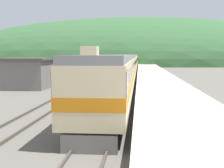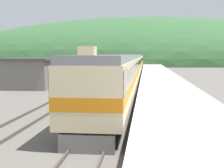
{
  "view_description": "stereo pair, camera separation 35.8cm",
  "coord_description": "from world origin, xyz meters",
  "px_view_note": "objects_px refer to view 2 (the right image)",
  "views": [
    {
      "loc": [
        1.96,
        2.2,
        3.96
      ],
      "look_at": [
        0.47,
        19.4,
        2.32
      ],
      "focal_mm": 50.0,
      "sensor_mm": 36.0,
      "label": 1
    },
    {
      "loc": [
        2.32,
        2.23,
        3.96
      ],
      "look_at": [
        0.47,
        19.4,
        2.32
      ],
      "focal_mm": 50.0,
      "sensor_mm": 36.0,
      "label": 2
    }
  ],
  "objects_px": {
    "carriage_fourth": "(138,61)",
    "siding_train": "(109,65)",
    "express_train_lead_car": "(113,80)",
    "carriage_third": "(135,63)",
    "carriage_second": "(129,67)"
  },
  "relations": [
    {
      "from": "carriage_fourth",
      "to": "siding_train",
      "type": "distance_m",
      "value": 32.28
    },
    {
      "from": "express_train_lead_car",
      "to": "carriage_fourth",
      "type": "bearing_deg",
      "value": 90.0
    },
    {
      "from": "express_train_lead_car",
      "to": "carriage_fourth",
      "type": "xyz_separation_m",
      "value": [
        0.0,
        70.13,
        -0.01
      ]
    },
    {
      "from": "carriage_third",
      "to": "siding_train",
      "type": "xyz_separation_m",
      "value": [
        -4.75,
        -8.39,
        -0.22
      ]
    },
    {
      "from": "carriage_third",
      "to": "siding_train",
      "type": "distance_m",
      "value": 9.64
    },
    {
      "from": "express_train_lead_car",
      "to": "siding_train",
      "type": "height_order",
      "value": "express_train_lead_car"
    },
    {
      "from": "carriage_second",
      "to": "carriage_fourth",
      "type": "distance_m",
      "value": 47.09
    },
    {
      "from": "carriage_second",
      "to": "siding_train",
      "type": "height_order",
      "value": "carriage_second"
    },
    {
      "from": "carriage_second",
      "to": "carriage_third",
      "type": "distance_m",
      "value": 23.54
    },
    {
      "from": "carriage_second",
      "to": "carriage_fourth",
      "type": "height_order",
      "value": "same"
    },
    {
      "from": "carriage_fourth",
      "to": "siding_train",
      "type": "height_order",
      "value": "carriage_fourth"
    },
    {
      "from": "express_train_lead_car",
      "to": "carriage_second",
      "type": "relative_size",
      "value": 0.93
    },
    {
      "from": "express_train_lead_car",
      "to": "carriage_third",
      "type": "xyz_separation_m",
      "value": [
        0.0,
        46.58,
        -0.01
      ]
    },
    {
      "from": "express_train_lead_car",
      "to": "carriage_third",
      "type": "distance_m",
      "value": 46.58
    },
    {
      "from": "express_train_lead_car",
      "to": "siding_train",
      "type": "distance_m",
      "value": 38.49
    }
  ]
}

